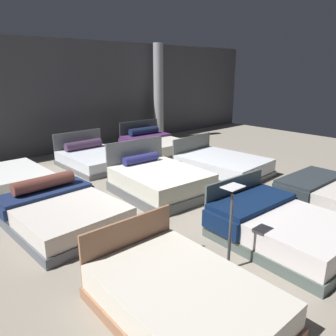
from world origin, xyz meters
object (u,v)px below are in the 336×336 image
Objects in this scene: bed_7 at (95,159)px; bed_1 at (280,228)px; bed_4 at (159,182)px; price_sign at (230,238)px; bed_6 at (10,178)px; bed_5 at (222,165)px; bed_8 at (154,145)px; bed_3 at (63,213)px; bed_0 at (182,298)px; support_pillar at (159,93)px.

bed_1 is at bearing -90.50° from bed_7.
bed_4 reaches higher than bed_1.
bed_7 is at bearing 78.38° from price_sign.
bed_7 is (2.28, 0.07, 0.04)m from bed_6.
price_sign is at bearing -143.12° from bed_5.
bed_8 reaches higher than bed_6.
bed_3 is at bearing 177.16° from bed_5.
bed_7 is at bearing -175.48° from bed_8.
bed_5 is at bearing 4.05° from bed_4.
support_pillar reaches higher than bed_0.
bed_0 is at bearing -124.23° from bed_8.
bed_5 is at bearing -2.17° from bed_3.
bed_7 is 1.72× the size of price_sign.
support_pillar is (5.92, 4.43, 1.51)m from bed_3.
bed_5 reaches higher than bed_3.
bed_3 is 3.62m from bed_7.
bed_6 is 1.62× the size of price_sign.
bed_4 is at bearing 54.62° from bed_0.
bed_7 is at bearing 123.60° from bed_5.
bed_4 reaches higher than bed_0.
bed_3 is at bearing -90.23° from bed_6.
bed_6 is at bearing 144.73° from bed_5.
price_sign is (-1.10, -2.72, 0.19)m from bed_4.
price_sign is (1.07, 0.20, 0.25)m from bed_0.
bed_5 is 5.16m from bed_6.
bed_3 is at bearing 91.79° from bed_0.
bed_3 is at bearing -143.20° from support_pillar.
bed_1 is at bearing 3.95° from bed_0.
bed_7 reaches higher than bed_0.
bed_4 reaches higher than bed_8.
support_pillar reaches higher than bed_1.
bed_7 is at bearing 92.49° from bed_4.
bed_7 is 0.59× the size of support_pillar.
bed_8 is (2.19, 5.69, -0.00)m from bed_1.
bed_8 is at bearing 55.50° from bed_4.
bed_4 is 2.15m from bed_5.
bed_0 is at bearing -90.29° from bed_6.
bed_4 is 1.72× the size of price_sign.
bed_4 is at bearing -2.30° from bed_3.
support_pillar is at bearing 14.63° from bed_6.
bed_6 is 4.48m from bed_8.
bed_8 reaches higher than bed_3.
bed_5 is (2.10, 2.84, -0.04)m from bed_1.
bed_0 is 1.02× the size of bed_1.
bed_3 reaches higher than bed_6.
bed_0 is 1.03× the size of bed_4.
bed_8 is at bearing 0.93° from bed_7.
bed_3 is at bearing 131.27° from bed_1.
bed_1 is 8.25m from support_pillar.
bed_4 is 0.99× the size of bed_8.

